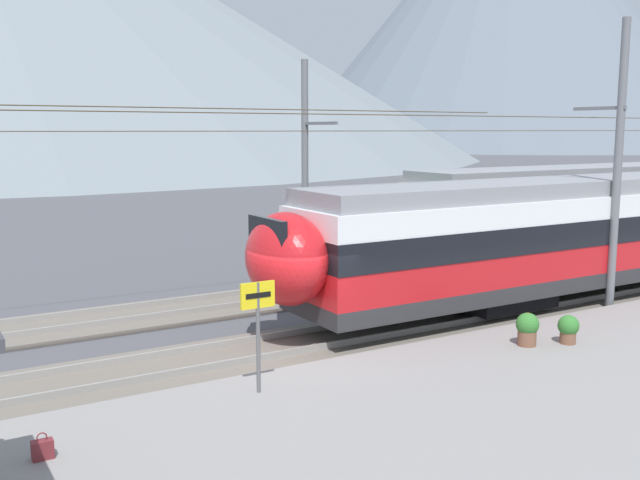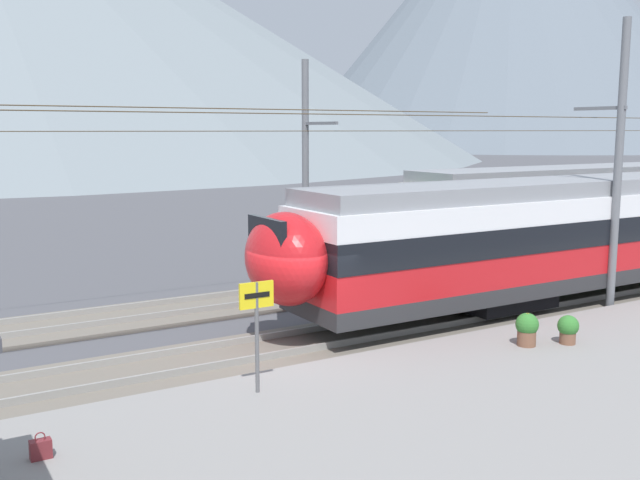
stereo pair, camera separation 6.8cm
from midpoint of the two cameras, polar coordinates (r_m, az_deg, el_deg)
The scene contains 12 objects.
ground_plane at distance 17.09m, azimuth -1.62°, elevation -9.50°, with size 400.00×400.00×0.00m, color #4C4C51.
platform_slab at distance 13.22m, azimuth 9.23°, elevation -14.48°, with size 120.00×7.81×0.32m, color gray.
track_near at distance 17.78m, azimuth -2.96°, elevation -8.55°, with size 120.00×3.00×0.28m.
track_far at distance 22.07m, azimuth -8.93°, elevation -5.22°, with size 120.00×3.00×0.28m.
train_far_track at distance 33.50m, azimuth 22.45°, elevation 2.70°, with size 23.84×2.96×4.27m.
catenary_mast_mid at distance 22.67m, azimuth 22.32°, elevation 5.55°, with size 40.70×1.80×8.44m.
catenary_mast_far_side at distance 25.04m, azimuth -0.92°, elevation 5.61°, with size 40.70×2.20×7.69m.
platform_sign at distance 13.85m, azimuth -4.87°, elevation -5.65°, with size 0.70×0.08×2.17m.
handbag_beside_passenger at distance 12.34m, azimuth -20.97°, elevation -15.10°, with size 0.32×0.18×0.43m.
potted_plant_platform_edge at distance 18.18m, azimuth 19.04°, elevation -6.55°, with size 0.50×0.50×0.68m.
potted_plant_by_shelter at distance 17.72m, azimuth 16.08°, elevation -6.64°, with size 0.54×0.54×0.78m.
mountain_right_ridge at distance 226.01m, azimuth 14.73°, elevation 17.12°, with size 130.92×130.92×79.07m, color slate.
Camera 2 is at (-7.87, -14.21, 5.34)m, focal length 40.67 mm.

